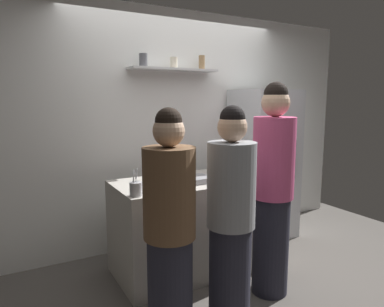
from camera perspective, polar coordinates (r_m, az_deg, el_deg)
ground_plane at (r=3.37m, az=7.69°, el=-20.24°), size 5.28×5.28×0.00m
back_wall_assembly at (r=4.03m, az=-2.60°, el=4.12°), size 4.80×0.32×2.60m
refrigerator at (r=4.28m, az=11.47°, el=-1.63°), size 0.65×0.65×1.74m
counter at (r=3.45m, az=-0.00°, el=-11.42°), size 1.45×0.74×0.88m
baking_pan at (r=3.20m, az=0.08°, el=-4.30°), size 0.34×0.24×0.05m
utensil_holder at (r=2.80m, az=-9.06°, el=-5.66°), size 0.10×0.10×0.22m
wine_bottle_pale_glass at (r=2.93m, az=-5.01°, el=-3.77°), size 0.07×0.07×0.31m
wine_bottle_dark_glass at (r=3.41m, az=-2.28°, el=-1.97°), size 0.08×0.08×0.31m
water_bottle_plastic at (r=3.80m, az=4.04°, el=-0.99°), size 0.08×0.08×0.24m
person_grey_hoodie at (r=2.53m, az=6.29°, el=-10.91°), size 0.34×0.34×1.59m
person_brown_jacket at (r=2.34m, az=-3.64°, el=-12.67°), size 0.34×0.34×1.58m
person_pink_top at (r=2.98m, az=12.90°, el=-5.98°), size 0.34×0.34×1.77m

